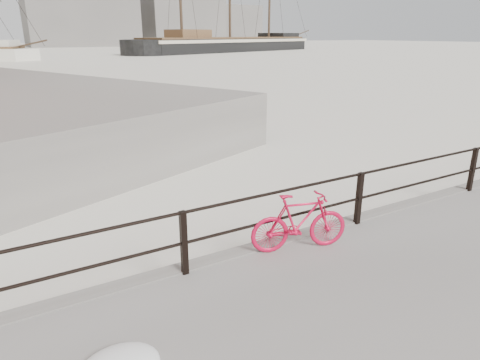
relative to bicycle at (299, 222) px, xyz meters
name	(u,v)px	position (x,y,z in m)	size (l,w,h in m)	color
ground	(460,203)	(5.08, 0.40, -0.84)	(400.00, 400.00, 0.00)	white
guardrail	(472,170)	(5.08, 0.25, 0.01)	(28.00, 0.10, 1.00)	black
bicycle	(299,222)	(0.00, 0.00, 0.00)	(1.63, 0.24, 0.98)	red
barque_black	(230,51)	(44.49, 81.71, -0.84)	(61.88, 20.25, 34.88)	black
industrial_west	(81,16)	(25.08, 140.40, 8.16)	(32.00, 18.00, 18.00)	gray
industrial_mid	(180,9)	(60.08, 145.40, 11.16)	(26.00, 20.00, 24.00)	gray
industrial_east	(230,25)	(83.08, 150.40, 6.16)	(20.00, 16.00, 14.00)	gray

